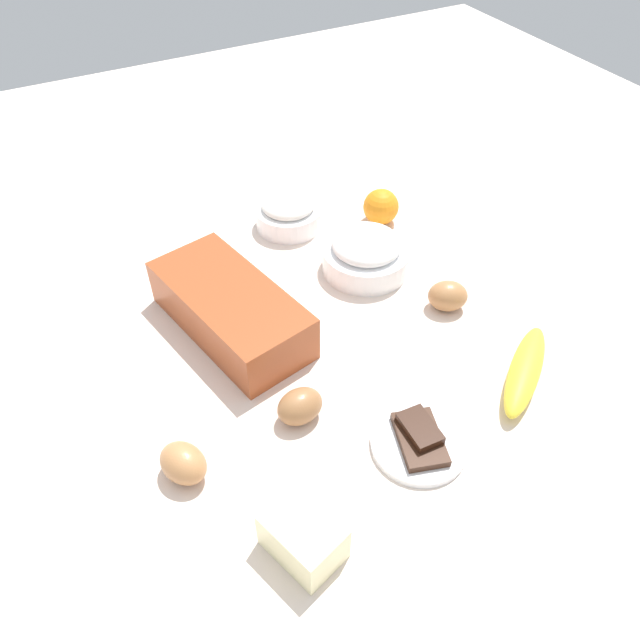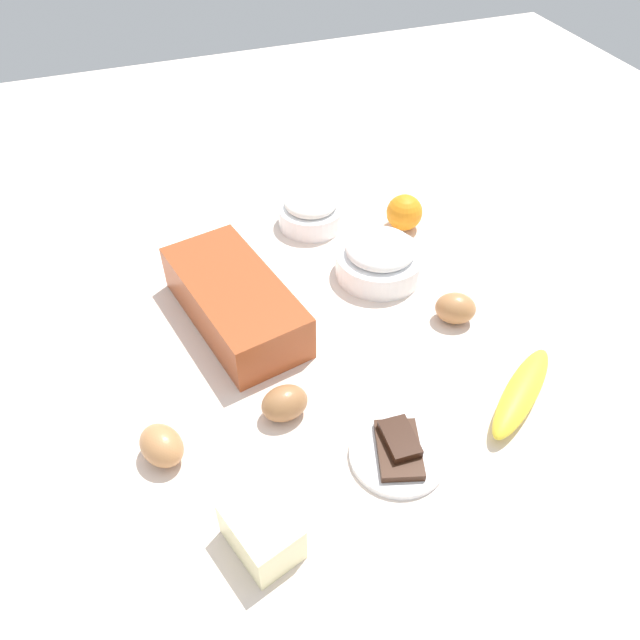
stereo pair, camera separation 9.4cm
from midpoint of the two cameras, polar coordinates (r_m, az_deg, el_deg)
name	(u,v)px [view 1 (the left image)]	position (r m, az deg, el deg)	size (l,w,h in m)	color
ground_plane	(320,343)	(0.98, -2.76, -2.23)	(2.40, 2.40, 0.02)	beige
loaf_pan	(231,309)	(0.98, -11.02, 0.90)	(0.30, 0.19, 0.08)	#9E4723
flour_bowl	(288,212)	(1.19, -5.24, 9.81)	(0.13, 0.13, 0.07)	white
sugar_bowl	(366,253)	(1.08, 1.76, 6.08)	(0.15, 0.15, 0.08)	white
banana	(525,370)	(0.93, 15.72, -4.65)	(0.19, 0.04, 0.04)	yellow
orange_fruit	(381,207)	(1.20, 3.39, 10.32)	(0.07, 0.07, 0.07)	orange
butter_block	(303,537)	(0.75, -5.42, -19.57)	(0.09, 0.06, 0.06)	#F4EDB2
egg_near_butter	(448,296)	(1.02, 9.16, 2.09)	(0.05, 0.05, 0.06)	#B07748
egg_beside_bowl	(183,463)	(0.83, -15.83, -12.80)	(0.05, 0.05, 0.07)	#BA7E4C
egg_loose	(300,406)	(0.85, -5.07, -8.12)	(0.05, 0.05, 0.07)	#9E6A40
chocolate_plate	(419,441)	(0.84, 5.95, -11.24)	(0.13, 0.13, 0.03)	white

